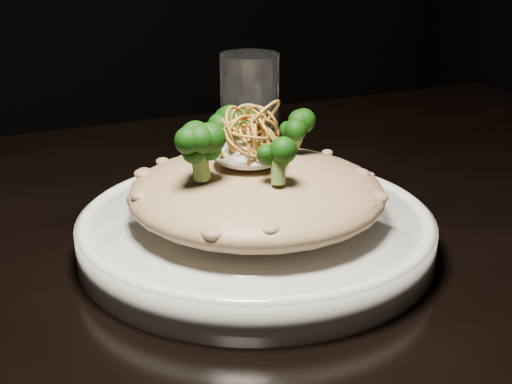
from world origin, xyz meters
The scene contains 7 objects.
table centered at (0.00, 0.00, 0.67)m, with size 1.10×0.80×0.75m.
plate centered at (-0.09, -0.06, 0.77)m, with size 0.31×0.31×0.03m, color silver.
risotto centered at (-0.09, -0.06, 0.81)m, with size 0.22×0.22×0.05m, color brown.
broccoli centered at (-0.09, -0.06, 0.86)m, with size 0.14×0.14×0.05m, color black, non-canonical shape.
cheese centered at (-0.09, -0.06, 0.84)m, with size 0.06×0.06×0.02m, color white.
shallots centered at (-0.09, -0.06, 0.87)m, with size 0.06×0.06×0.04m, color olive, non-canonical shape.
drinking_glass centered at (0.01, 0.19, 0.81)m, with size 0.07×0.07×0.13m, color white.
Camera 1 is at (-0.32, -0.58, 1.03)m, focal length 50.00 mm.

